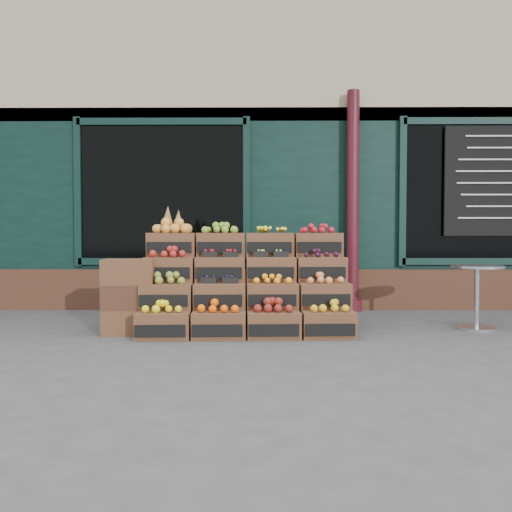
{
  "coord_description": "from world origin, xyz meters",
  "views": [
    {
      "loc": [
        -0.16,
        -5.24,
        1.06
      ],
      "look_at": [
        -0.2,
        0.7,
        0.85
      ],
      "focal_mm": 35.0,
      "sensor_mm": 36.0,
      "label": 1
    }
  ],
  "objects": [
    {
      "name": "shopkeeper",
      "position": [
        -1.12,
        2.73,
        0.93
      ],
      "size": [
        0.75,
        0.56,
        1.87
      ],
      "primitive_type": "imported",
      "rotation": [
        0.0,
        0.0,
        2.97
      ],
      "color": "#1F6C24",
      "rests_on": "ground"
    },
    {
      "name": "spare_crates",
      "position": [
        -1.61,
        0.27,
        0.41
      ],
      "size": [
        0.58,
        0.42,
        0.83
      ],
      "rotation": [
        0.0,
        0.0,
        0.07
      ],
      "color": "brown",
      "rests_on": "ground"
    },
    {
      "name": "shop_facade",
      "position": [
        0.0,
        5.11,
        2.4
      ],
      "size": [
        12.0,
        6.24,
        4.8
      ],
      "color": "black",
      "rests_on": "ground"
    },
    {
      "name": "crate_display",
      "position": [
        -0.33,
        0.52,
        0.45
      ],
      "size": [
        2.36,
        1.22,
        1.45
      ],
      "rotation": [
        0.0,
        0.0,
        0.04
      ],
      "color": "brown",
      "rests_on": "ground"
    },
    {
      "name": "ground",
      "position": [
        0.0,
        0.0,
        0.0
      ],
      "size": [
        60.0,
        60.0,
        0.0
      ],
      "primitive_type": "plane",
      "color": "#444447",
      "rests_on": "ground"
    },
    {
      "name": "bistro_table",
      "position": [
        2.38,
        0.56,
        0.46
      ],
      "size": [
        0.59,
        0.59,
        0.75
      ],
      "rotation": [
        0.0,
        0.0,
        -0.24
      ],
      "color": "silver",
      "rests_on": "ground"
    }
  ]
}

